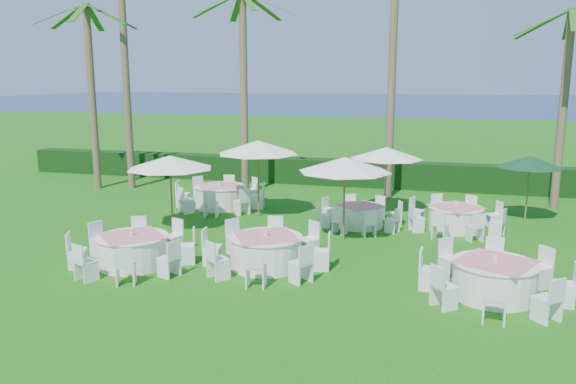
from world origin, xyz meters
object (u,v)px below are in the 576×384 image
at_px(banquet_table_a, 133,250).
at_px(umbrella_c, 258,147).
at_px(umbrella_green, 530,162).
at_px(banquet_table_f, 455,218).
at_px(banquet_table_c, 494,278).
at_px(umbrella_d, 387,153).
at_px(banquet_table_b, 266,251).
at_px(banquet_table_d, 220,196).
at_px(umbrella_a, 170,162).
at_px(banquet_table_e, 360,215).
at_px(umbrella_b, 345,165).

distance_m(banquet_table_a, umbrella_c, 6.72).
xyz_separation_m(banquet_table_a, umbrella_green, (10.98, 7.97, 1.69)).
distance_m(banquet_table_f, umbrella_green, 3.53).
relative_size(banquet_table_c, umbrella_d, 1.27).
relative_size(banquet_table_b, umbrella_green, 1.48).
xyz_separation_m(banquet_table_d, umbrella_green, (11.30, 0.83, 1.67)).
bearing_deg(banquet_table_a, umbrella_a, 99.65).
xyz_separation_m(banquet_table_c, banquet_table_e, (-3.89, 5.53, -0.06)).
bearing_deg(banquet_table_a, banquet_table_f, 35.43).
height_order(banquet_table_d, umbrella_green, umbrella_green).
distance_m(banquet_table_e, umbrella_green, 6.30).
xyz_separation_m(banquet_table_e, umbrella_d, (0.65, 2.17, 1.90)).
bearing_deg(umbrella_green, banquet_table_e, -157.89).
relative_size(banquet_table_b, banquet_table_c, 1.01).
distance_m(banquet_table_c, umbrella_d, 8.55).
xyz_separation_m(banquet_table_d, umbrella_c, (1.90, -0.96, 2.10)).
height_order(umbrella_c, umbrella_green, umbrella_c).
relative_size(banquet_table_f, umbrella_c, 1.05).
height_order(banquet_table_a, umbrella_green, umbrella_green).
height_order(banquet_table_c, umbrella_b, umbrella_b).
height_order(banquet_table_a, umbrella_b, umbrella_b).
bearing_deg(umbrella_b, umbrella_c, 147.59).
bearing_deg(banquet_table_b, banquet_table_c, -6.53).
bearing_deg(umbrella_a, umbrella_d, 32.82).
height_order(banquet_table_a, banquet_table_e, banquet_table_a).
distance_m(banquet_table_b, banquet_table_c, 5.77).
relative_size(umbrella_c, umbrella_green, 1.27).
relative_size(banquet_table_e, umbrella_b, 0.98).
xyz_separation_m(banquet_table_a, umbrella_d, (6.02, 7.86, 1.84)).
bearing_deg(banquet_table_b, banquet_table_d, 121.35).
xyz_separation_m(banquet_table_a, umbrella_b, (5.11, 3.93, 1.95)).
distance_m(banquet_table_e, umbrella_a, 6.63).
height_order(banquet_table_b, umbrella_b, umbrella_b).
distance_m(banquet_table_c, banquet_table_d, 11.85).
bearing_deg(umbrella_a, banquet_table_b, -33.76).
bearing_deg(umbrella_d, umbrella_a, -147.18).
height_order(umbrella_b, umbrella_c, umbrella_c).
relative_size(banquet_table_b, umbrella_d, 1.28).
bearing_deg(umbrella_green, banquet_table_a, -144.04).
bearing_deg(umbrella_d, umbrella_b, -103.03).
height_order(banquet_table_a, banquet_table_f, banquet_table_a).
bearing_deg(umbrella_b, banquet_table_b, -116.91).
bearing_deg(umbrella_a, umbrella_b, 3.49).
distance_m(banquet_table_b, umbrella_c, 6.08).
xyz_separation_m(banquet_table_b, banquet_table_d, (-3.85, 6.32, 0.01)).
relative_size(umbrella_b, umbrella_green, 1.24).
distance_m(banquet_table_e, banquet_table_f, 3.19).
xyz_separation_m(banquet_table_a, umbrella_a, (-0.61, 3.58, 1.86)).
distance_m(banquet_table_e, umbrella_b, 2.68).
distance_m(banquet_table_a, umbrella_b, 6.74).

